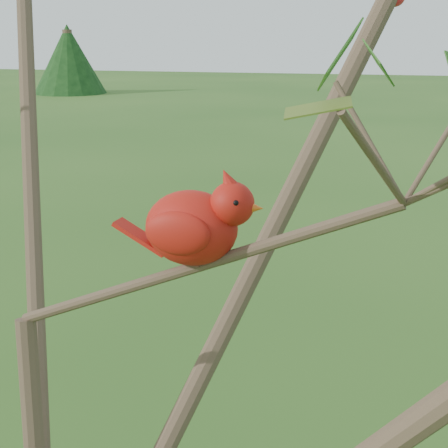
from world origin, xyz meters
The scene contains 3 objects.
crabapple_tree centered at (0.03, -0.02, 2.12)m, with size 2.35×2.05×2.95m.
cardinal centered at (0.26, 0.07, 2.14)m, with size 0.23×0.12×0.16m.
distant_trees centered at (-1.59, 24.97, 1.65)m, with size 44.98×12.55×3.84m.
Camera 1 is at (0.54, -0.85, 2.42)m, focal length 55.00 mm.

